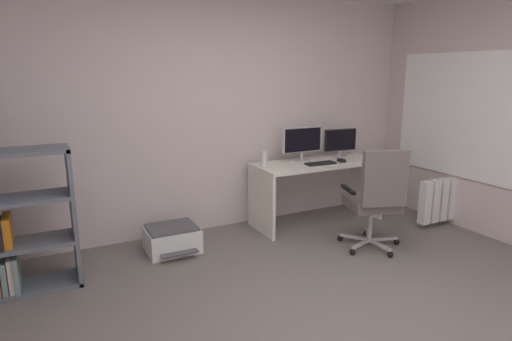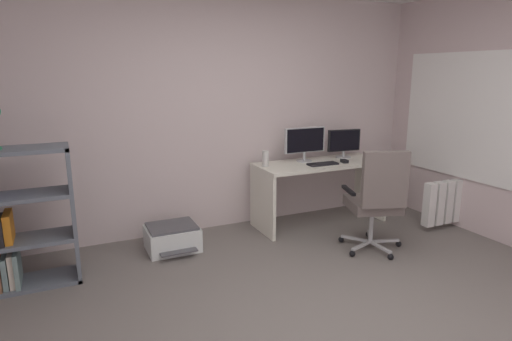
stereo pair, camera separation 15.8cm
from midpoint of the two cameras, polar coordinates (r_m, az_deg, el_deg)
The scene contains 13 objects.
ground_plane at distance 3.13m, azimuth 9.89°, elevation -20.97°, with size 5.02×4.64×0.02m, color slate.
wall_back at distance 4.72m, azimuth -7.03°, elevation 7.47°, with size 5.02×0.10×2.56m, color beige.
window_pane at distance 5.25m, azimuth 24.83°, elevation 6.69°, with size 0.01×1.58×1.29m, color white.
window_frame at distance 5.25m, azimuth 24.78°, elevation 6.69°, with size 0.02×1.66×1.37m, color white.
desk at distance 4.97m, azimuth 7.31°, elevation -0.95°, with size 1.51×0.60×0.73m.
monitor_main at distance 4.90m, azimuth 5.25°, elevation 3.91°, with size 0.51×0.18×0.39m.
monitor_secondary at distance 5.21m, azimuth 10.32°, elevation 3.85°, with size 0.42×0.18×0.34m.
keyboard at distance 4.79m, azimuth 7.66°, elevation 0.94°, with size 0.34×0.13×0.02m, color black.
computer_mouse at distance 4.95m, azimuth 10.43°, elevation 1.32°, with size 0.06×0.10×0.03m, color black.
desktop_speaker at distance 4.63m, azimuth 0.07°, elevation 1.60°, with size 0.07×0.07×0.17m, color silver.
office_chair at distance 4.27m, azimuth 14.74°, elevation -3.34°, with size 0.63×0.63×1.04m.
printer at distance 4.35m, azimuth -12.15°, elevation -8.90°, with size 0.50×0.50×0.26m.
radiator at distance 5.35m, azimuth 23.22°, elevation -3.51°, with size 0.77×0.10×0.49m.
Camera 1 is at (-1.68, -2.01, 1.73)m, focal length 29.99 mm.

